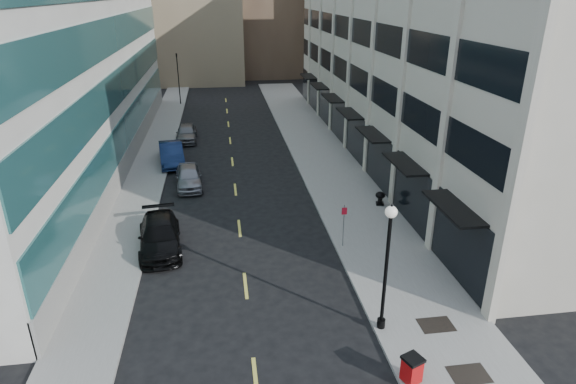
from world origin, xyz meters
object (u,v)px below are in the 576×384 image
object	(u,v)px
car_silver_sedan	(189,177)
traffic_signal	(177,57)
car_black_pickup	(160,236)
trash_bin	(412,368)
lamppost	(387,258)
car_blue_sedan	(171,154)
urn_planter	(380,197)
sign_post	(344,220)
car_grey_sedan	(187,133)

from	to	relation	value
car_silver_sedan	traffic_signal	bearing A→B (deg)	89.78
car_black_pickup	trash_bin	xyz separation A→B (m)	(9.71, -11.19, -0.06)
trash_bin	lamppost	bearing A→B (deg)	69.71
car_blue_sedan	traffic_signal	bearing A→B (deg)	83.98
lamppost	urn_planter	bearing A→B (deg)	72.12
car_silver_sedan	urn_planter	xyz separation A→B (m)	(12.30, -5.21, -0.08)
sign_post	urn_planter	size ratio (longest dim) A/B	2.77
lamppost	sign_post	xyz separation A→B (m)	(0.11, 6.84, -1.70)
traffic_signal	lamppost	world-z (taller)	traffic_signal
traffic_signal	car_black_pickup	bearing A→B (deg)	-88.09
car_black_pickup	urn_planter	size ratio (longest dim) A/B	6.08
car_silver_sedan	trash_bin	size ratio (longest dim) A/B	4.30
car_silver_sedan	lamppost	distance (m)	19.19
car_black_pickup	lamppost	world-z (taller)	lamppost
car_silver_sedan	sign_post	xyz separation A→B (m)	(8.61, -10.16, 0.95)
lamppost	urn_planter	distance (m)	12.68
car_grey_sedan	lamppost	size ratio (longest dim) A/B	0.81
urn_planter	trash_bin	bearing A→B (deg)	-104.06
sign_post	urn_planter	bearing A→B (deg)	53.10
urn_planter	car_grey_sedan	bearing A→B (deg)	128.01
car_black_pickup	lamppost	distance (m)	12.90
traffic_signal	sign_post	distance (m)	38.94
car_black_pickup	lamppost	size ratio (longest dim) A/B	0.96
car_black_pickup	urn_planter	bearing A→B (deg)	8.63
car_blue_sedan	car_silver_sedan	bearing A→B (deg)	-80.60
traffic_signal	trash_bin	world-z (taller)	traffic_signal
sign_post	car_silver_sedan	bearing A→B (deg)	130.08
car_silver_sedan	car_grey_sedan	distance (m)	11.49
urn_planter	lamppost	bearing A→B (deg)	-107.88
car_grey_sedan	car_silver_sedan	bearing A→B (deg)	-86.83
lamppost	sign_post	size ratio (longest dim) A/B	2.29
traffic_signal	car_silver_sedan	world-z (taller)	traffic_signal
car_grey_sedan	lamppost	world-z (taller)	lamppost
car_black_pickup	car_blue_sedan	world-z (taller)	car_blue_sedan
car_blue_sedan	car_grey_sedan	xyz separation A→B (m)	(0.86, 6.32, -0.08)
car_blue_sedan	trash_bin	xyz separation A→B (m)	(10.20, -25.15, -0.14)
lamppost	urn_planter	world-z (taller)	lamppost
trash_bin	traffic_signal	bearing A→B (deg)	80.85
car_blue_sedan	lamppost	xyz separation A→B (m)	(10.10, -22.15, 2.56)
car_grey_sedan	trash_bin	world-z (taller)	car_grey_sedan
car_silver_sedan	trash_bin	distance (m)	21.77
traffic_signal	sign_post	xyz separation A→B (m)	(10.91, -37.16, -4.01)
car_black_pickup	trash_bin	distance (m)	14.81
car_silver_sedan	lamppost	world-z (taller)	lamppost
car_blue_sedan	sign_post	bearing A→B (deg)	-64.16
traffic_signal	trash_bin	bearing A→B (deg)	-76.94
car_black_pickup	car_grey_sedan	world-z (taller)	car_black_pickup
car_black_pickup	trash_bin	size ratio (longest dim) A/B	5.12
urn_planter	car_blue_sedan	bearing A→B (deg)	143.30
car_grey_sedan	sign_post	size ratio (longest dim) A/B	1.86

